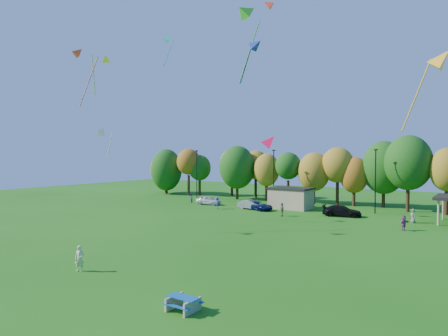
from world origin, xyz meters
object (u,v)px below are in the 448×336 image
Objects in this scene: car_a at (209,200)px; car_c at (259,206)px; car_b at (251,205)px; car_d at (342,211)px; picnic_table at (183,303)px; kite_flyer at (80,259)px.

car_a is 0.94× the size of car_c.
car_b is 13.58m from car_d.
picnic_table is 0.96× the size of kite_flyer.
car_a reaches higher than picnic_table.
kite_flyer is (-10.76, 1.30, 0.48)m from picnic_table.
car_b reaches higher than picnic_table.
car_a is 0.84× the size of car_d.
car_b is at bearing 82.11° from car_d.
car_b is at bearing -100.62° from car_a.
car_c is 12.21m from car_d.
car_d is at bearing -85.82° from car_b.
car_d is (22.24, 0.17, 0.01)m from car_a.
picnic_table is 39.14m from car_c.
picnic_table is 0.41× the size of car_a.
car_b is (8.70, -0.77, -0.03)m from car_a.
car_a is at bearing 78.57° from car_d.
car_c is at bearing 65.18° from kite_flyer.
picnic_table is 0.35× the size of car_d.
kite_flyer is at bearing -153.69° from car_c.
picnic_table is at bearing -39.65° from kite_flyer.
car_d is at bearing 45.59° from kite_flyer.
car_b is at bearing 115.01° from picnic_table.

